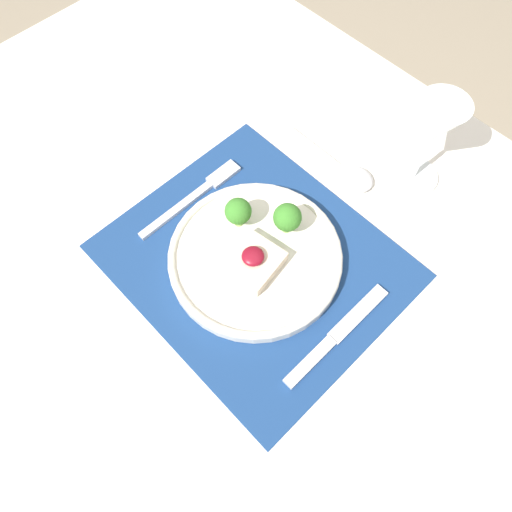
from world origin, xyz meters
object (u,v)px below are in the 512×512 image
Objects in this scene: dinner_plate at (256,256)px; wine_glass_near at (434,129)px; spoon at (349,174)px; knife at (330,341)px; fork at (198,194)px.

wine_glass_near reaches higher than dinner_plate.
spoon is at bearing 92.04° from dinner_plate.
spoon is (-0.17, 0.23, 0.00)m from knife.
spoon is at bearing 57.08° from fork.
wine_glass_near is at bearing 77.20° from dinner_plate.
knife is 1.20× the size of wine_glass_near.
spoon reaches higher than knife.
knife is at bearing -3.30° from fork.
dinner_plate is at bearing -87.53° from spoon.
dinner_plate is 1.40× the size of spoon.
dinner_plate is 0.16m from knife.
knife is at bearing -5.23° from dinner_plate.
dinner_plate reaches higher than spoon.
knife reaches higher than fork.
wine_glass_near reaches higher than fork.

